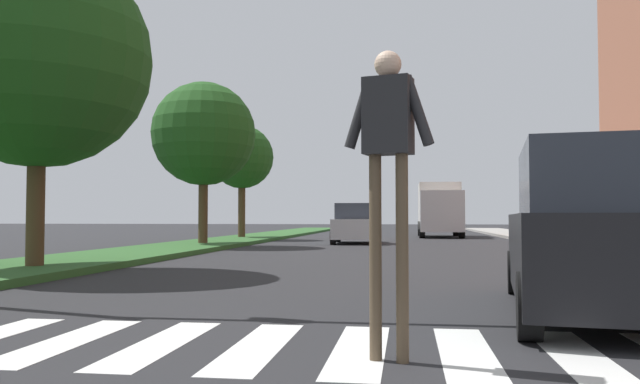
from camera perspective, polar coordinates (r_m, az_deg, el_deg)
ground_plane at (r=27.72m, az=6.20°, el=-4.66°), size 140.00×140.00×0.00m
crosswalk at (r=5.60m, az=-1.08°, el=-14.09°), size 6.75×2.20×0.01m
median_strip at (r=26.89m, az=-9.13°, el=-4.56°), size 3.18×64.00×0.15m
tree_mid at (r=14.48m, az=-24.43°, el=11.19°), size 4.64×4.64×6.65m
tree_far at (r=24.58m, az=-10.63°, el=5.23°), size 4.01×4.01×6.22m
tree_distant at (r=31.59m, az=-7.17°, el=3.15°), size 3.18×3.18×5.61m
sidewalk_right at (r=26.56m, az=22.62°, el=-4.44°), size 3.00×64.00×0.15m
pedestrian_performer at (r=5.03m, az=6.28°, el=3.58°), size 0.75×0.32×2.49m
suv_crossing at (r=7.97m, az=24.18°, el=-3.66°), size 2.52×4.81×1.97m
sedan_midblock at (r=27.08m, az=3.18°, el=-3.04°), size 2.02×4.11×1.73m
truck_box_delivery at (r=36.36m, az=10.90°, el=-1.49°), size 2.40×6.20×3.10m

